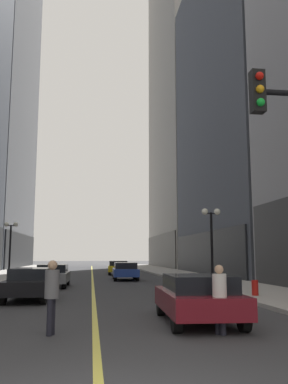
{
  "coord_description": "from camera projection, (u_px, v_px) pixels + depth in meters",
  "views": [
    {
      "loc": [
        -0.14,
        -4.77,
        1.86
      ],
      "look_at": [
        3.99,
        28.33,
        6.9
      ],
      "focal_mm": 39.28,
      "sensor_mm": 36.0,
      "label": 1
    }
  ],
  "objects": [
    {
      "name": "car_black",
      "position": [
        30.0,
        283.0,
        17.67
      ],
      "size": [
        1.77,
        4.48,
        1.32
      ],
      "color": "black",
      "rests_on": "ground"
    },
    {
      "name": "sidewalk_left",
      "position": [
        0.0,
        275.0,
        37.76
      ],
      "size": [
        4.5,
        78.0,
        0.15
      ],
      "primitive_type": "cube",
      "color": "#ADA8A0",
      "rests_on": "ground"
    },
    {
      "name": "pedestrian_in_white_shirt",
      "position": [
        220.0,
        294.0,
        10.06
      ],
      "size": [
        0.47,
        0.47,
        1.63
      ],
      "color": "black",
      "rests_on": "ground"
    },
    {
      "name": "fire_hydrant_right",
      "position": [
        255.0,
        290.0,
        18.06
      ],
      "size": [
        0.28,
        0.28,
        0.8
      ],
      "primitive_type": "cylinder",
      "color": "red",
      "rests_on": "ground"
    },
    {
      "name": "street_lamp_left_far",
      "position": [
        11.0,
        237.0,
        32.67
      ],
      "size": [
        1.06,
        0.36,
        4.43
      ],
      "color": "black",
      "rests_on": "ground"
    },
    {
      "name": "building_right_mid",
      "position": [
        267.0,
        109.0,
        42.89
      ],
      "size": [
        14.05,
        24.0,
        33.4
      ],
      "color": "#4C515B",
      "rests_on": "ground"
    },
    {
      "name": "ground_plane",
      "position": [
        92.0,
        276.0,
        38.76
      ],
      "size": [
        200.0,
        200.0,
        0.0
      ],
      "primitive_type": "plane",
      "color": "#38383A"
    },
    {
      "name": "lane_centre_stripe",
      "position": [
        92.0,
        276.0,
        38.76
      ],
      "size": [
        0.16,
        70.0,
        0.01
      ],
      "primitive_type": "cube",
      "color": "#E5D64C",
      "rests_on": "ground"
    },
    {
      "name": "pedestrian_in_grey_suit",
      "position": [
        52.0,
        291.0,
        10.02
      ],
      "size": [
        0.42,
        0.42,
        1.74
      ],
      "color": "black",
      "rests_on": "ground"
    },
    {
      "name": "car_blue",
      "position": [
        125.0,
        271.0,
        31.65
      ],
      "size": [
        1.93,
        4.32,
        1.32
      ],
      "color": "navy",
      "rests_on": "ground"
    },
    {
      "name": "car_yellow",
      "position": [
        118.0,
        267.0,
        40.85
      ],
      "size": [
        2.16,
        4.84,
        1.32
      ],
      "color": "yellow",
      "rests_on": "ground"
    },
    {
      "name": "car_maroon",
      "position": [
        198.0,
        297.0,
        11.71
      ],
      "size": [
        2.07,
        4.37,
        1.32
      ],
      "color": "maroon",
      "rests_on": "ground"
    },
    {
      "name": "sidewalk_right",
      "position": [
        180.0,
        274.0,
        39.79
      ],
      "size": [
        4.5,
        78.0,
        0.15
      ],
      "primitive_type": "cube",
      "color": "#ADA8A0",
      "rests_on": "ground"
    },
    {
      "name": "car_grey",
      "position": [
        53.0,
        275.0,
        24.8
      ],
      "size": [
        1.87,
        4.24,
        1.32
      ],
      "color": "slate",
      "rests_on": "ground"
    },
    {
      "name": "street_lamp_right_mid",
      "position": [
        211.0,
        230.0,
        23.06
      ],
      "size": [
        1.06,
        0.36,
        4.43
      ],
      "color": "black",
      "rests_on": "ground"
    },
    {
      "name": "building_right_far",
      "position": [
        200.0,
        66.0,
        70.38
      ],
      "size": [
        13.99,
        26.0,
        66.63
      ],
      "color": "#A8A399",
      "rests_on": "ground"
    }
  ]
}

